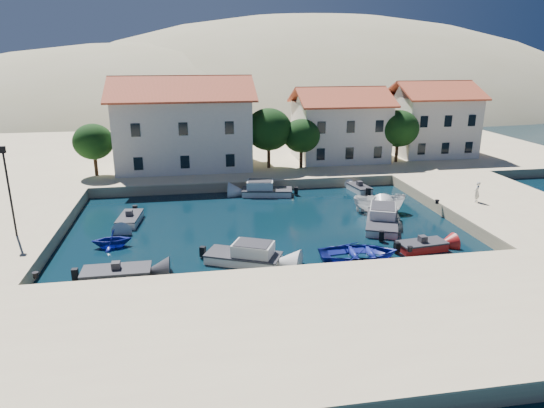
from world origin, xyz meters
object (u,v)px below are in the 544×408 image
(building_mid, at_px, (340,123))
(building_right, at_px, (431,117))
(building_left, at_px, (183,121))
(lamppost, at_px, (8,183))
(boat_east, at_px, (379,212))
(pedestrian, at_px, (477,192))
(cabin_cruiser_south, at_px, (243,256))
(cabin_cruiser_east, at_px, (382,220))
(rowboat_south, at_px, (359,259))

(building_mid, height_order, building_right, building_right)
(building_left, height_order, lamppost, building_left)
(building_right, xyz_separation_m, boat_east, (-13.71, -18.35, -5.47))
(lamppost, relative_size, pedestrian, 3.56)
(building_mid, xyz_separation_m, cabin_cruiser_south, (-14.37, -25.89, -4.75))
(cabin_cruiser_east, xyz_separation_m, pedestrian, (9.00, 1.72, 1.40))
(cabin_cruiser_south, height_order, rowboat_south, cabin_cruiser_south)
(building_left, xyz_separation_m, rowboat_south, (11.23, -25.59, -5.94))
(cabin_cruiser_south, height_order, boat_east, cabin_cruiser_south)
(building_left, xyz_separation_m, building_mid, (18.00, 1.00, -0.71))
(lamppost, bearing_deg, cabin_cruiser_east, 0.42)
(cabin_cruiser_south, height_order, cabin_cruiser_east, same)
(building_right, bearing_deg, pedestrian, -106.19)
(building_mid, bearing_deg, building_left, -176.82)
(building_mid, distance_m, building_right, 12.04)
(rowboat_south, height_order, boat_east, boat_east)
(lamppost, relative_size, boat_east, 1.41)
(building_right, relative_size, cabin_cruiser_east, 1.51)
(pedestrian, bearing_deg, building_right, -149.26)
(cabin_cruiser_south, distance_m, boat_east, 15.28)
(rowboat_south, relative_size, cabin_cruiser_east, 0.84)
(cabin_cruiser_east, xyz_separation_m, boat_east, (1.12, 3.46, -0.48))
(building_left, distance_m, building_right, 30.07)
(building_left, bearing_deg, building_right, 3.81)
(lamppost, distance_m, cabin_cruiser_south, 16.47)
(lamppost, relative_size, cabin_cruiser_south, 1.19)
(pedestrian, bearing_deg, rowboat_south, -12.95)
(cabin_cruiser_south, bearing_deg, building_mid, 85.97)
(boat_east, bearing_deg, cabin_cruiser_east, 174.66)
(building_right, height_order, pedestrian, building_right)
(lamppost, height_order, cabin_cruiser_east, lamppost)
(building_right, xyz_separation_m, pedestrian, (-5.83, -20.08, -3.60))
(building_right, height_order, cabin_cruiser_east, building_right)
(building_right, bearing_deg, building_left, -176.19)
(building_mid, distance_m, rowboat_south, 27.93)
(cabin_cruiser_south, bearing_deg, lamppost, -172.91)
(lamppost, height_order, rowboat_south, lamppost)
(cabin_cruiser_east, bearing_deg, building_mid, 14.93)
(building_right, xyz_separation_m, cabin_cruiser_east, (-14.83, -21.80, -5.00))
(building_right, xyz_separation_m, rowboat_south, (-18.77, -27.59, -5.47))
(boat_east, bearing_deg, rowboat_south, 163.89)
(lamppost, distance_m, cabin_cruiser_east, 27.01)
(cabin_cruiser_south, bearing_deg, cabin_cruiser_east, 48.78)
(building_left, distance_m, cabin_cruiser_south, 25.74)
(building_mid, xyz_separation_m, cabin_cruiser_east, (-2.83, -20.80, -4.75))
(building_right, distance_m, rowboat_south, 33.81)
(building_mid, distance_m, cabin_cruiser_south, 29.99)
(lamppost, distance_m, rowboat_south, 23.88)
(building_right, relative_size, rowboat_south, 1.80)
(cabin_cruiser_east, height_order, pedestrian, pedestrian)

